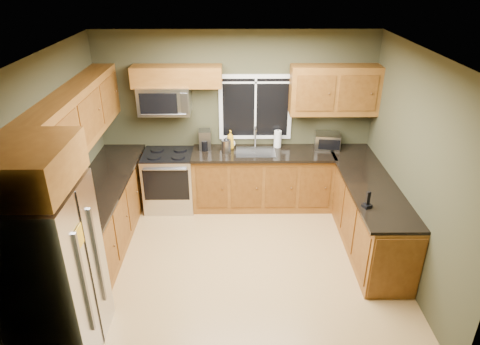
{
  "coord_description": "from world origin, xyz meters",
  "views": [
    {
      "loc": [
        0.0,
        -4.52,
        3.56
      ],
      "look_at": [
        0.05,
        0.35,
        1.15
      ],
      "focal_mm": 32.0,
      "sensor_mm": 36.0,
      "label": 1
    }
  ],
  "objects_px": {
    "microwave": "(165,100)",
    "soap_bottle_c": "(231,142)",
    "refrigerator": "(53,274)",
    "paper_towel_roll": "(278,139)",
    "soap_bottle_a": "(230,140)",
    "coffee_maker": "(205,140)",
    "cordless_phone": "(367,203)",
    "kettle": "(226,146)",
    "toaster_oven": "(327,141)",
    "range": "(170,180)"
  },
  "relations": [
    {
      "from": "soap_bottle_a",
      "to": "soap_bottle_c",
      "type": "relative_size",
      "value": 1.67
    },
    {
      "from": "paper_towel_roll",
      "to": "cordless_phone",
      "type": "bearing_deg",
      "value": -64.02
    },
    {
      "from": "toaster_oven",
      "to": "range",
      "type": "bearing_deg",
      "value": -176.59
    },
    {
      "from": "refrigerator",
      "to": "coffee_maker",
      "type": "relative_size",
      "value": 6.0
    },
    {
      "from": "refrigerator",
      "to": "soap_bottle_a",
      "type": "relative_size",
      "value": 6.13
    },
    {
      "from": "range",
      "to": "soap_bottle_a",
      "type": "distance_m",
      "value": 1.16
    },
    {
      "from": "refrigerator",
      "to": "coffee_maker",
      "type": "bearing_deg",
      "value": 66.7
    },
    {
      "from": "range",
      "to": "paper_towel_roll",
      "type": "height_order",
      "value": "paper_towel_roll"
    },
    {
      "from": "cordless_phone",
      "to": "microwave",
      "type": "bearing_deg",
      "value": 145.71
    },
    {
      "from": "soap_bottle_a",
      "to": "microwave",
      "type": "bearing_deg",
      "value": -178.71
    },
    {
      "from": "refrigerator",
      "to": "paper_towel_roll",
      "type": "relative_size",
      "value": 6.12
    },
    {
      "from": "microwave",
      "to": "cordless_phone",
      "type": "distance_m",
      "value": 3.23
    },
    {
      "from": "range",
      "to": "refrigerator",
      "type": "bearing_deg",
      "value": -103.97
    },
    {
      "from": "soap_bottle_a",
      "to": "cordless_phone",
      "type": "height_order",
      "value": "soap_bottle_a"
    },
    {
      "from": "range",
      "to": "soap_bottle_c",
      "type": "bearing_deg",
      "value": 12.15
    },
    {
      "from": "soap_bottle_c",
      "to": "kettle",
      "type": "bearing_deg",
      "value": -107.4
    },
    {
      "from": "toaster_oven",
      "to": "coffee_maker",
      "type": "height_order",
      "value": "coffee_maker"
    },
    {
      "from": "soap_bottle_c",
      "to": "coffee_maker",
      "type": "bearing_deg",
      "value": -171.63
    },
    {
      "from": "paper_towel_roll",
      "to": "soap_bottle_a",
      "type": "xyz_separation_m",
      "value": [
        -0.74,
        -0.05,
        0.01
      ]
    },
    {
      "from": "coffee_maker",
      "to": "paper_towel_roll",
      "type": "bearing_deg",
      "value": 3.06
    },
    {
      "from": "range",
      "to": "soap_bottle_a",
      "type": "xyz_separation_m",
      "value": [
        0.96,
        0.16,
        0.62
      ]
    },
    {
      "from": "microwave",
      "to": "soap_bottle_c",
      "type": "bearing_deg",
      "value": 4.3
    },
    {
      "from": "refrigerator",
      "to": "soap_bottle_c",
      "type": "xyz_separation_m",
      "value": [
        1.66,
        2.98,
        0.13
      ]
    },
    {
      "from": "paper_towel_roll",
      "to": "kettle",
      "type": "bearing_deg",
      "value": -164.61
    },
    {
      "from": "microwave",
      "to": "cordless_phone",
      "type": "bearing_deg",
      "value": -34.29
    },
    {
      "from": "coffee_maker",
      "to": "cordless_phone",
      "type": "bearing_deg",
      "value": -41.33
    },
    {
      "from": "kettle",
      "to": "cordless_phone",
      "type": "height_order",
      "value": "kettle"
    },
    {
      "from": "refrigerator",
      "to": "paper_towel_roll",
      "type": "distance_m",
      "value": 3.82
    },
    {
      "from": "soap_bottle_a",
      "to": "coffee_maker",
      "type": "bearing_deg",
      "value": -178.86
    },
    {
      "from": "paper_towel_roll",
      "to": "toaster_oven",
      "type": "bearing_deg",
      "value": -4.72
    },
    {
      "from": "toaster_oven",
      "to": "soap_bottle_a",
      "type": "relative_size",
      "value": 1.41
    },
    {
      "from": "toaster_oven",
      "to": "microwave",
      "type": "bearing_deg",
      "value": -179.75
    },
    {
      "from": "microwave",
      "to": "soap_bottle_c",
      "type": "relative_size",
      "value": 4.32
    },
    {
      "from": "refrigerator",
      "to": "microwave",
      "type": "height_order",
      "value": "microwave"
    },
    {
      "from": "coffee_maker",
      "to": "soap_bottle_a",
      "type": "distance_m",
      "value": 0.4
    },
    {
      "from": "microwave",
      "to": "kettle",
      "type": "relative_size",
      "value": 2.99
    },
    {
      "from": "refrigerator",
      "to": "soap_bottle_a",
      "type": "distance_m",
      "value": 3.37
    },
    {
      "from": "range",
      "to": "kettle",
      "type": "bearing_deg",
      "value": -0.58
    },
    {
      "from": "coffee_maker",
      "to": "microwave",
      "type": "bearing_deg",
      "value": -178.62
    },
    {
      "from": "kettle",
      "to": "soap_bottle_c",
      "type": "distance_m",
      "value": 0.23
    },
    {
      "from": "range",
      "to": "kettle",
      "type": "xyz_separation_m",
      "value": [
        0.9,
        -0.01,
        0.59
      ]
    },
    {
      "from": "range",
      "to": "paper_towel_roll",
      "type": "bearing_deg",
      "value": 7.06
    },
    {
      "from": "toaster_oven",
      "to": "soap_bottle_c",
      "type": "distance_m",
      "value": 1.5
    },
    {
      "from": "range",
      "to": "soap_bottle_c",
      "type": "distance_m",
      "value": 1.14
    },
    {
      "from": "paper_towel_roll",
      "to": "soap_bottle_c",
      "type": "bearing_deg",
      "value": -179.9
    },
    {
      "from": "cordless_phone",
      "to": "paper_towel_roll",
      "type": "bearing_deg",
      "value": 115.98
    },
    {
      "from": "range",
      "to": "toaster_oven",
      "type": "distance_m",
      "value": 2.54
    },
    {
      "from": "kettle",
      "to": "soap_bottle_c",
      "type": "height_order",
      "value": "kettle"
    },
    {
      "from": "refrigerator",
      "to": "toaster_oven",
      "type": "height_order",
      "value": "refrigerator"
    },
    {
      "from": "soap_bottle_c",
      "to": "microwave",
      "type": "bearing_deg",
      "value": -175.7
    }
  ]
}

